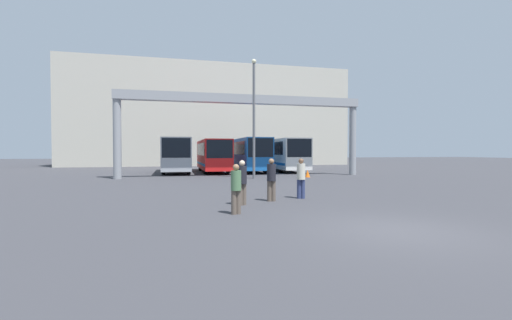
# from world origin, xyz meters

# --- Properties ---
(ground_plane) EXTENTS (200.00, 200.00, 0.00)m
(ground_plane) POSITION_xyz_m (0.00, 0.00, 0.00)
(ground_plane) COLOR #38383D
(building_backdrop) EXTENTS (41.74, 12.00, 14.89)m
(building_backdrop) POSITION_xyz_m (0.00, 46.96, 7.44)
(building_backdrop) COLOR #B7B2A3
(building_backdrop) RESTS_ON ground
(overhead_gantry) EXTENTS (20.15, 0.80, 6.69)m
(overhead_gantry) POSITION_xyz_m (0.00, 19.67, 5.41)
(overhead_gantry) COLOR gray
(overhead_gantry) RESTS_ON ground
(bus_slot_0) EXTENTS (2.58, 10.04, 3.30)m
(bus_slot_0) POSITION_xyz_m (-5.44, 26.43, 1.89)
(bus_slot_0) COLOR #999EA5
(bus_slot_0) RESTS_ON ground
(bus_slot_1) EXTENTS (2.49, 10.56, 3.18)m
(bus_slot_1) POSITION_xyz_m (-1.81, 26.69, 1.83)
(bus_slot_1) COLOR red
(bus_slot_1) RESTS_ON ground
(bus_slot_2) EXTENTS (2.54, 11.51, 3.35)m
(bus_slot_2) POSITION_xyz_m (1.81, 27.16, 1.93)
(bus_slot_2) COLOR #1959A5
(bus_slot_2) RESTS_ON ground
(bus_slot_3) EXTENTS (2.58, 12.38, 3.32)m
(bus_slot_3) POSITION_xyz_m (5.44, 27.60, 1.91)
(bus_slot_3) COLOR silver
(bus_slot_3) RESTS_ON ground
(pedestrian_mid_left) EXTENTS (0.37, 0.37, 1.76)m
(pedestrian_mid_left) POSITION_xyz_m (-0.21, 6.35, 0.94)
(pedestrian_mid_left) COLOR navy
(pedestrian_mid_left) RESTS_ON ground
(pedestrian_near_center) EXTENTS (0.37, 0.37, 1.78)m
(pedestrian_near_center) POSITION_xyz_m (-1.71, 5.87, 0.94)
(pedestrian_near_center) COLOR brown
(pedestrian_near_center) RESTS_ON ground
(pedestrian_near_left) EXTENTS (0.36, 0.36, 1.73)m
(pedestrian_near_left) POSITION_xyz_m (-3.10, 5.12, 0.92)
(pedestrian_near_left) COLOR brown
(pedestrian_near_left) RESTS_ON ground
(pedestrian_near_right) EXTENTS (0.34, 0.34, 1.66)m
(pedestrian_near_right) POSITION_xyz_m (-3.66, 3.31, 0.88)
(pedestrian_near_right) COLOR brown
(pedestrian_near_right) RESTS_ON ground
(traffic_cone) EXTENTS (0.39, 0.39, 0.61)m
(traffic_cone) POSITION_xyz_m (4.80, 17.91, 0.30)
(traffic_cone) COLOR orange
(traffic_cone) RESTS_ON ground
(lamp_post) EXTENTS (0.36, 0.36, 9.08)m
(lamp_post) POSITION_xyz_m (0.30, 17.61, 4.91)
(lamp_post) COLOR #595B60
(lamp_post) RESTS_ON ground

